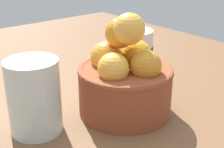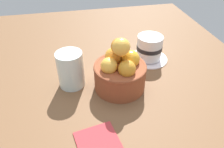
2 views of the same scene
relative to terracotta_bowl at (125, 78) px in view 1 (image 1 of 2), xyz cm
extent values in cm
cube|color=brown|center=(-0.08, 0.00, -7.64)|extent=(121.49, 86.62, 4.48)
cylinder|color=brown|center=(-0.08, 0.00, -1.87)|extent=(13.72, 13.72, 7.06)
torus|color=brown|center=(-0.08, 0.00, 1.26)|extent=(13.92, 13.92, 1.00)
sphere|color=gold|center=(0.90, -3.09, 2.66)|extent=(4.74, 4.74, 4.74)
sphere|color=orange|center=(3.01, 0.97, 2.66)|extent=(4.87, 4.87, 4.87)
sphere|color=#F7B13F|center=(-1.05, 3.09, 2.66)|extent=(4.34, 4.34, 4.34)
sphere|color=orange|center=(-3.17, -0.97, 2.66)|extent=(4.44, 4.44, 4.44)
sphere|color=orange|center=(1.14, 0.10, 6.61)|extent=(4.36, 4.36, 4.36)
sphere|color=#F8B242|center=(-0.71, 0.42, 7.54)|extent=(4.41, 4.41, 4.41)
cylinder|color=white|center=(11.84, -12.51, -5.10)|extent=(12.41, 12.41, 0.60)
cylinder|color=white|center=(11.84, -12.51, -1.02)|extent=(8.00, 8.00, 7.56)
cylinder|color=black|center=(11.84, -12.51, -0.99)|extent=(8.16, 8.16, 1.36)
cylinder|color=silver|center=(3.70, 12.68, -0.34)|extent=(7.06, 7.06, 10.11)
camera|label=1|loc=(-32.09, 29.01, 18.55)|focal=51.68mm
camera|label=2|loc=(-44.62, 11.41, 33.42)|focal=34.71mm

